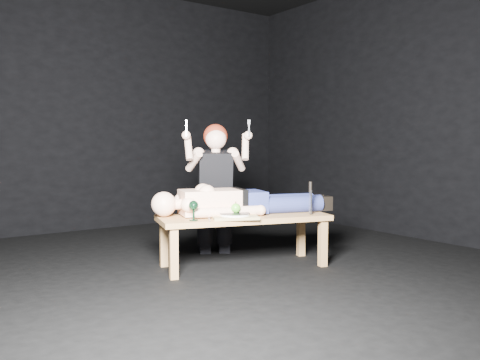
{
  "coord_description": "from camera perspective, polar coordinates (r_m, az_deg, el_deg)",
  "views": [
    {
      "loc": [
        -2.4,
        -3.66,
        1.07
      ],
      "look_at": [
        0.13,
        -0.09,
        0.75
      ],
      "focal_mm": 37.89,
      "sensor_mm": 36.0,
      "label": 1
    }
  ],
  "objects": [
    {
      "name": "knife_flat",
      "position": [
        4.25,
        1.7,
        -4.16
      ],
      "size": [
        0.09,
        0.14,
        0.01
      ],
      "primitive_type": "cube",
      "rotation": [
        0.0,
        0.0,
        -0.52
      ],
      "color": "#B2B2B7",
      "rests_on": "table"
    },
    {
      "name": "carving_knife",
      "position": [
        4.42,
        7.93,
        -2.04
      ],
      "size": [
        0.05,
        0.05,
        0.29
      ],
      "primitive_type": null,
      "rotation": [
        0.0,
        0.0,
        -0.29
      ],
      "color": "#B2B2B7",
      "rests_on": "table"
    },
    {
      "name": "kneeling_woman",
      "position": [
        4.87,
        -2.86,
        -0.87
      ],
      "size": [
        0.96,
        1.0,
        1.28
      ],
      "primitive_type": null,
      "rotation": [
        0.0,
        0.0,
        -0.48
      ],
      "color": "black",
      "rests_on": "ground"
    },
    {
      "name": "spoon_flat",
      "position": [
        4.28,
        0.76,
        -4.1
      ],
      "size": [
        0.1,
        0.14,
        0.01
      ],
      "primitive_type": "cube",
      "rotation": [
        0.0,
        0.0,
        0.58
      ],
      "color": "#B2B2B7",
      "rests_on": "table"
    },
    {
      "name": "fork_flat",
      "position": [
        4.1,
        -3.48,
        -4.47
      ],
      "size": [
        0.09,
        0.14,
        0.01
      ],
      "primitive_type": "cube",
      "rotation": [
        0.0,
        0.0,
        -0.5
      ],
      "color": "#B2B2B7",
      "rests_on": "table"
    },
    {
      "name": "back_wall",
      "position": [
        6.63,
        -14.13,
        7.76
      ],
      "size": [
        5.0,
        0.0,
        5.0
      ],
      "primitive_type": "plane",
      "rotation": [
        1.57,
        0.0,
        0.0
      ],
      "color": "black",
      "rests_on": "ground"
    },
    {
      "name": "plate",
      "position": [
        4.18,
        -0.61,
        -3.9
      ],
      "size": [
        0.33,
        0.33,
        0.02
      ],
      "primitive_type": "cylinder",
      "rotation": [
        0.0,
        0.0,
        -0.43
      ],
      "color": "white",
      "rests_on": "serving_tray"
    },
    {
      "name": "serving_tray",
      "position": [
        4.18,
        -0.61,
        -4.18
      ],
      "size": [
        0.45,
        0.4,
        0.02
      ],
      "primitive_type": "cube",
      "rotation": [
        0.0,
        0.0,
        -0.43
      ],
      "color": "tan",
      "rests_on": "table"
    },
    {
      "name": "lying_man",
      "position": [
        4.47,
        0.53,
        -2.07
      ],
      "size": [
        1.54,
        0.85,
        0.27
      ],
      "primitive_type": null,
      "rotation": [
        0.0,
        0.0,
        -0.29
      ],
      "color": "beige",
      "rests_on": "table"
    },
    {
      "name": "goblet",
      "position": [
        4.06,
        -5.25,
        -3.45
      ],
      "size": [
        0.1,
        0.1,
        0.16
      ],
      "primitive_type": null,
      "rotation": [
        0.0,
        0.0,
        -0.29
      ],
      "color": "black",
      "rests_on": "table"
    },
    {
      "name": "apple",
      "position": [
        4.19,
        -0.48,
        -3.19
      ],
      "size": [
        0.08,
        0.08,
        0.08
      ],
      "primitive_type": "sphere",
      "color": "green",
      "rests_on": "plate"
    },
    {
      "name": "table",
      "position": [
        4.42,
        0.38,
        -6.85
      ],
      "size": [
        1.55,
        0.94,
        0.45
      ],
      "primitive_type": "cube",
      "rotation": [
        0.0,
        0.0,
        -0.29
      ],
      "color": "olive",
      "rests_on": "ground"
    },
    {
      "name": "ground",
      "position": [
        4.5,
        -2.03,
        -9.56
      ],
      "size": [
        5.0,
        5.0,
        0.0
      ],
      "primitive_type": "plane",
      "color": "black",
      "rests_on": "ground"
    }
  ]
}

